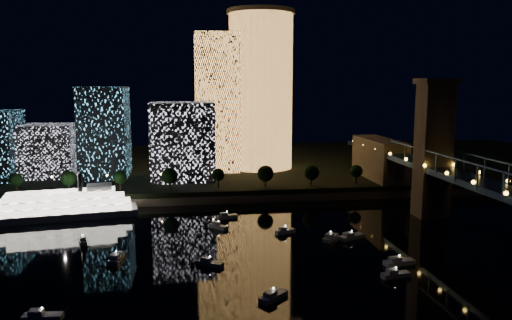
# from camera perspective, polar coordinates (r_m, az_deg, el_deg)

# --- Properties ---
(ground) EXTENTS (520.00, 520.00, 0.00)m
(ground) POSITION_cam_1_polar(r_m,az_deg,el_deg) (128.61, 2.98, -13.28)
(ground) COLOR black
(ground) RESTS_ON ground
(far_bank) EXTENTS (420.00, 160.00, 5.00)m
(far_bank) POSITION_cam_1_polar(r_m,az_deg,el_deg) (281.66, -3.26, -0.61)
(far_bank) COLOR black
(far_bank) RESTS_ON ground
(seawall) EXTENTS (420.00, 6.00, 3.00)m
(seawall) POSITION_cam_1_polar(r_m,az_deg,el_deg) (205.68, -1.41, -4.38)
(seawall) COLOR #6B5E4C
(seawall) RESTS_ON ground
(tower_cylindrical) EXTENTS (34.00, 34.00, 79.27)m
(tower_cylindrical) POSITION_cam_1_polar(r_m,az_deg,el_deg) (255.70, 0.55, 7.97)
(tower_cylindrical) COLOR #FFAC51
(tower_cylindrical) RESTS_ON far_bank
(tower_rectangular) EXTENTS (21.17, 21.17, 67.37)m
(tower_rectangular) POSITION_cam_1_polar(r_m,az_deg,el_deg) (248.99, -4.49, 6.53)
(tower_rectangular) COLOR #FFAC51
(tower_rectangular) RESTS_ON far_bank
(midrise_blocks) EXTENTS (110.12, 39.00, 41.70)m
(midrise_blocks) POSITION_cam_1_polar(r_m,az_deg,el_deg) (240.79, -18.00, 2.11)
(midrise_blocks) COLOR white
(midrise_blocks) RESTS_ON far_bank
(riverboat) EXTENTS (57.27, 19.77, 16.94)m
(riverboat) POSITION_cam_1_polar(r_m,az_deg,el_deg) (193.88, -22.00, -4.98)
(riverboat) COLOR silver
(riverboat) RESTS_ON ground
(motorboats) EXTENTS (94.73, 91.20, 2.78)m
(motorboats) POSITION_cam_1_polar(r_m,az_deg,el_deg) (140.85, -0.76, -10.92)
(motorboats) COLOR silver
(motorboats) RESTS_ON ground
(esplanade_trees) EXTENTS (165.46, 6.94, 8.97)m
(esplanade_trees) POSITION_cam_1_polar(r_m,az_deg,el_deg) (208.40, -8.06, -1.77)
(esplanade_trees) COLOR black
(esplanade_trees) RESTS_ON far_bank
(street_lamps) EXTENTS (132.70, 0.70, 5.65)m
(street_lamps) POSITION_cam_1_polar(r_m,az_deg,el_deg) (214.83, -10.84, -1.92)
(street_lamps) COLOR black
(street_lamps) RESTS_ON far_bank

